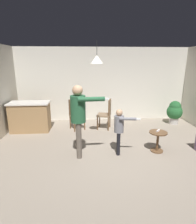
# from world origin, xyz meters

# --- Properties ---
(ground) EXTENTS (7.68, 7.68, 0.00)m
(ground) POSITION_xyz_m (0.00, 0.00, 0.00)
(ground) COLOR gray
(wall_back) EXTENTS (6.40, 0.10, 2.70)m
(wall_back) POSITION_xyz_m (0.00, 3.20, 1.35)
(wall_back) COLOR silver
(wall_back) RESTS_ON ground
(kitchen_counter) EXTENTS (1.26, 0.66, 0.95)m
(kitchen_counter) POSITION_xyz_m (-2.45, 2.06, 0.48)
(kitchen_counter) COLOR #99754C
(kitchen_counter) RESTS_ON ground
(side_table_by_couch) EXTENTS (0.44, 0.44, 0.52)m
(side_table_by_couch) POSITION_xyz_m (1.10, 0.32, 0.33)
(side_table_by_couch) COLOR brown
(side_table_by_couch) RESTS_ON ground
(person_adult) EXTENTS (0.85, 0.49, 1.70)m
(person_adult) POSITION_xyz_m (-0.84, 0.22, 1.06)
(person_adult) COLOR #60564C
(person_adult) RESTS_ON ground
(person_child) EXTENTS (0.57, 0.38, 1.13)m
(person_child) POSITION_xyz_m (0.11, 0.26, 0.70)
(person_child) COLOR black
(person_child) RESTS_ON ground
(dining_chair_by_counter) EXTENTS (0.56, 0.56, 1.00)m
(dining_chair_by_counter) POSITION_xyz_m (-1.02, 2.06, 0.55)
(dining_chair_by_counter) COLOR brown
(dining_chair_by_counter) RESTS_ON ground
(dining_chair_near_wall) EXTENTS (0.52, 0.52, 1.00)m
(dining_chair_near_wall) POSITION_xyz_m (0.01, 2.07, 0.55)
(dining_chair_near_wall) COLOR brown
(dining_chair_near_wall) RESTS_ON ground
(potted_plant_corner) EXTENTS (0.55, 0.55, 0.84)m
(potted_plant_corner) POSITION_xyz_m (2.52, 2.41, 0.46)
(potted_plant_corner) COLOR #B7B2AD
(potted_plant_corner) RESTS_ON ground
(spare_remote_on_table) EXTENTS (0.12, 0.12, 0.04)m
(spare_remote_on_table) POSITION_xyz_m (1.11, 0.36, 0.54)
(spare_remote_on_table) COLOR white
(spare_remote_on_table) RESTS_ON side_table_by_couch
(ceiling_light_pendant) EXTENTS (0.32, 0.32, 0.55)m
(ceiling_light_pendant) POSITION_xyz_m (-0.38, 0.93, 2.25)
(ceiling_light_pendant) COLOR silver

